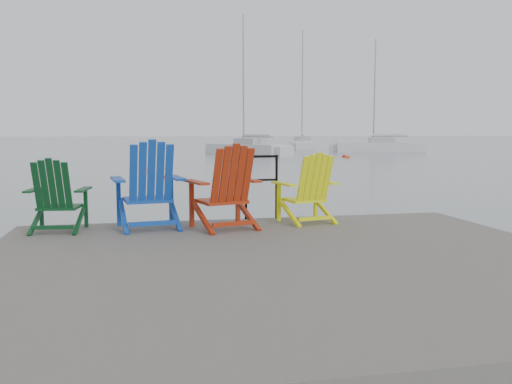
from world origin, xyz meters
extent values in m
plane|color=slate|center=(0.00, 0.00, 0.00)|extent=(400.00, 400.00, 0.00)
cube|color=#312E2B|center=(0.00, 0.00, 0.40)|extent=(6.00, 5.00, 0.20)
cylinder|color=black|center=(-2.70, 2.20, -0.30)|extent=(0.26, 0.26, 1.20)
cylinder|color=black|center=(0.00, 2.20, -0.30)|extent=(0.26, 0.26, 1.20)
cylinder|color=black|center=(2.70, 2.20, -0.30)|extent=(0.26, 0.26, 1.20)
cylinder|color=black|center=(0.03, 2.45, 0.95)|extent=(0.04, 0.04, 0.90)
cylinder|color=black|center=(0.47, 2.45, 0.95)|extent=(0.04, 0.04, 0.90)
cylinder|color=black|center=(0.25, 2.45, 1.38)|extent=(0.48, 0.04, 0.04)
cylinder|color=black|center=(0.25, 2.45, 1.05)|extent=(0.44, 0.03, 0.03)
cube|color=#0A3718|center=(-2.40, 2.10, 0.79)|extent=(0.52, 0.47, 0.03)
cube|color=#0A3718|center=(-2.65, 2.31, 0.75)|extent=(0.05, 0.05, 0.50)
cube|color=#0A3718|center=(-2.10, 2.24, 0.75)|extent=(0.05, 0.05, 0.50)
cube|color=#0A3718|center=(-2.70, 2.12, 1.01)|extent=(0.17, 0.55, 0.02)
cube|color=#0A3718|center=(-2.10, 2.05, 1.01)|extent=(0.17, 0.55, 0.02)
cube|color=#0A3718|center=(-2.43, 1.81, 1.08)|extent=(0.46, 0.28, 0.61)
cube|color=#0F3FA4|center=(-1.32, 2.10, 0.85)|extent=(0.65, 0.59, 0.04)
cube|color=#0F3FA4|center=(-1.69, 2.27, 0.81)|extent=(0.06, 0.06, 0.61)
cube|color=#0F3FA4|center=(-1.01, 2.36, 0.81)|extent=(0.06, 0.06, 0.61)
cube|color=#0F3FA4|center=(-1.69, 2.03, 1.13)|extent=(0.22, 0.68, 0.03)
cube|color=#0F3FA4|center=(-0.95, 2.13, 1.13)|extent=(0.22, 0.68, 0.03)
cube|color=#0F3FA4|center=(-1.27, 1.75, 1.22)|extent=(0.57, 0.35, 0.75)
cube|color=#96230B|center=(-0.40, 1.88, 0.84)|extent=(0.67, 0.62, 0.04)
cube|color=#96230B|center=(-0.77, 1.99, 0.79)|extent=(0.06, 0.06, 0.59)
cube|color=#96230B|center=(-0.13, 2.16, 0.79)|extent=(0.06, 0.06, 0.59)
cube|color=#96230B|center=(-0.73, 1.76, 1.10)|extent=(0.29, 0.65, 0.03)
cube|color=#96230B|center=(-0.05, 1.95, 1.10)|extent=(0.29, 0.65, 0.03)
cube|color=#96230B|center=(-0.31, 1.55, 1.19)|extent=(0.57, 0.39, 0.72)
cube|color=#E5EE0D|center=(0.77, 2.10, 0.80)|extent=(0.57, 0.53, 0.04)
cube|color=#E5EE0D|center=(0.45, 2.22, 0.76)|extent=(0.05, 0.05, 0.52)
cube|color=#E5EE0D|center=(1.02, 2.34, 0.76)|extent=(0.05, 0.05, 0.52)
cube|color=#E5EE0D|center=(0.47, 2.02, 1.03)|extent=(0.22, 0.57, 0.03)
cube|color=#E5EE0D|center=(1.08, 2.15, 1.03)|extent=(0.22, 0.57, 0.03)
cube|color=#E5EE0D|center=(0.83, 1.81, 1.11)|extent=(0.49, 0.33, 0.63)
cube|color=silver|center=(6.16, 34.69, 0.25)|extent=(5.39, 7.54, 1.10)
cube|color=#9E9EA3|center=(6.34, 34.36, 0.95)|extent=(2.30, 2.64, 0.55)
cylinder|color=gray|center=(5.98, 35.02, 5.51)|extent=(0.12, 0.12, 9.43)
cube|color=silver|center=(14.53, 48.52, 0.25)|extent=(4.38, 9.14, 1.10)
cube|color=#9E9EA3|center=(14.42, 48.09, 0.95)|extent=(2.21, 2.96, 0.55)
cylinder|color=gray|center=(14.64, 48.95, 6.33)|extent=(0.12, 0.12, 11.05)
cube|color=silver|center=(18.07, 38.05, 0.25)|extent=(7.09, 3.54, 1.10)
cube|color=#9E9EA3|center=(18.40, 37.95, 0.95)|extent=(2.32, 1.75, 0.55)
cylinder|color=gray|center=(17.74, 38.14, 5.09)|extent=(0.12, 0.12, 8.58)
sphere|color=red|center=(-0.47, 15.52, 0.00)|extent=(0.35, 0.35, 0.35)
sphere|color=#EF490E|center=(-1.27, 18.37, 0.00)|extent=(0.32, 0.32, 0.32)
sphere|color=#D3460C|center=(11.77, 28.62, 0.00)|extent=(0.33, 0.33, 0.33)
sphere|color=#BA130A|center=(12.01, 29.93, 0.00)|extent=(0.32, 0.32, 0.32)
camera|label=1|loc=(-1.36, -4.94, 1.72)|focal=38.00mm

